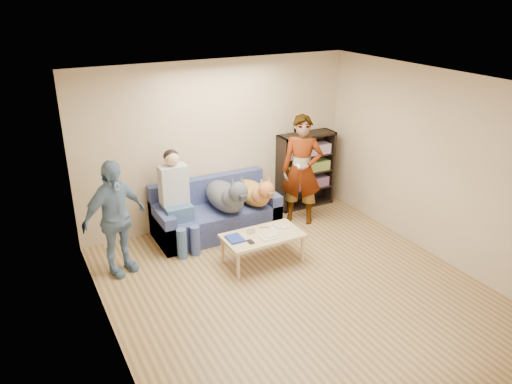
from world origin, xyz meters
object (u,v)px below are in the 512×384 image
coffee_table (263,238)px  camera_silver (251,231)px  notebook_blue (235,239)px  dog_tan (255,193)px  person_standing_left (115,218)px  person_seated (176,196)px  sofa (215,215)px  person_standing_right (302,170)px  bookshelf (305,168)px  dog_gray (227,196)px

coffee_table → camera_silver: bearing=135.0°
notebook_blue → coffee_table: (0.40, -0.05, -0.06)m
notebook_blue → dog_tan: (0.76, 0.88, 0.20)m
person_standing_left → person_seated: bearing=-0.2°
sofa → coffee_table: size_ratio=1.73×
camera_silver → coffee_table: camera_silver is taller
person_standing_right → notebook_blue: 1.83m
bookshelf → person_standing_left: bearing=-167.8°
person_standing_left → dog_tan: size_ratio=1.37×
notebook_blue → camera_silver: (0.28, 0.07, 0.01)m
notebook_blue → coffee_table: notebook_blue is taller
person_seated → notebook_blue: bearing=-64.9°
camera_silver → sofa: size_ratio=0.06×
person_standing_right → dog_gray: size_ratio=1.39×
camera_silver → coffee_table: bearing=-45.0°
person_seated → bookshelf: 2.48m
person_standing_right → notebook_blue: size_ratio=6.81×
person_seated → dog_tan: bearing=-4.8°
person_standing_right → sofa: bearing=-154.3°
person_seated → dog_gray: person_seated is taller
person_seated → bookshelf: size_ratio=1.13×
notebook_blue → sofa: sofa is taller
bookshelf → camera_silver: bearing=-143.2°
dog_tan → person_standing_right: bearing=-4.5°
dog_gray → coffee_table: 1.00m
coffee_table → dog_gray: bearing=96.2°
camera_silver → sofa: sofa is taller
person_standing_left → sofa: size_ratio=0.83×
dog_gray → bookshelf: (1.69, 0.45, 0.01)m
sofa → bookshelf: size_ratio=1.46×
dog_gray → person_standing_left: bearing=-170.6°
camera_silver → notebook_blue: bearing=-166.0°
coffee_table → sofa: bearing=100.4°
sofa → dog_gray: 0.46m
person_standing_right → bookshelf: size_ratio=1.36×
person_seated → bookshelf: bearing=8.4°
bookshelf → person_seated: bearing=-171.6°
camera_silver → person_seated: person_seated is taller
camera_silver → coffee_table: size_ratio=0.10×
notebook_blue → sofa: bearing=80.5°
notebook_blue → sofa: 1.14m
person_standing_left → coffee_table: (1.83, -0.66, -0.42)m
dog_tan → bookshelf: size_ratio=0.89×
coffee_table → dog_tan: bearing=68.7°
camera_silver → coffee_table: 0.18m
dog_tan → bookshelf: 1.31m
notebook_blue → camera_silver: size_ratio=2.36×
person_standing_right → dog_tan: (-0.81, 0.06, -0.25)m
person_standing_right → person_standing_left: size_ratio=1.12×
sofa → dog_tan: size_ratio=1.64×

